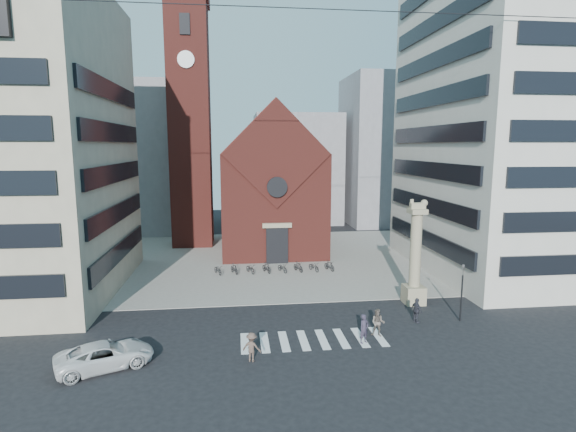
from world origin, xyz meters
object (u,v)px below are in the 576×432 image
object	(u,v)px
pedestrian_2	(417,310)
lion_column	(415,263)
white_car	(105,355)
pedestrian_0	(364,329)
pedestrian_1	(378,323)
scooter_0	(218,270)
traffic_light	(462,291)

from	to	relation	value
pedestrian_2	lion_column	bearing A→B (deg)	-36.68
white_car	pedestrian_0	size ratio (longest dim) A/B	2.80
white_car	pedestrian_1	size ratio (longest dim) A/B	2.86
lion_column	pedestrian_2	distance (m)	4.88
white_car	scooter_0	bearing A→B (deg)	-40.94
pedestrian_2	pedestrian_1	bearing A→B (deg)	101.64
white_car	pedestrian_2	xyz separation A→B (m)	(20.81, 4.37, 0.17)
lion_column	traffic_light	size ratio (longest dim) A/B	2.02
lion_column	white_car	bearing A→B (deg)	-159.47
white_car	traffic_light	bearing A→B (deg)	-103.39
traffic_light	pedestrian_2	bearing A→B (deg)	178.96
pedestrian_0	lion_column	bearing A→B (deg)	19.28
pedestrian_1	pedestrian_0	bearing A→B (deg)	-117.08
traffic_light	pedestrian_0	bearing A→B (deg)	-160.91
pedestrian_0	pedestrian_2	world-z (taller)	pedestrian_0
traffic_light	pedestrian_0	distance (m)	8.77
lion_column	pedestrian_0	size ratio (longest dim) A/B	4.45
traffic_light	pedestrian_2	size ratio (longest dim) A/B	2.32
pedestrian_0	pedestrian_2	distance (m)	5.61
pedestrian_1	pedestrian_2	distance (m)	4.08
lion_column	pedestrian_1	size ratio (longest dim) A/B	4.55
lion_column	pedestrian_2	bearing A→B (deg)	-109.43
lion_column	scooter_0	xyz separation A→B (m)	(-16.35, 10.33, -2.94)
lion_column	scooter_0	size ratio (longest dim) A/B	4.88
pedestrian_0	traffic_light	bearing A→B (deg)	-9.42
pedestrian_1	scooter_0	world-z (taller)	pedestrian_1
pedestrian_1	pedestrian_2	world-z (taller)	pedestrian_1
traffic_light	scooter_0	bearing A→B (deg)	141.99
pedestrian_1	pedestrian_2	xyz separation A→B (m)	(3.57, 1.97, -0.03)
traffic_light	pedestrian_0	size ratio (longest dim) A/B	2.21
lion_column	pedestrian_0	xyz separation A→B (m)	(-6.20, -6.83, -2.48)
traffic_light	pedestrian_0	xyz separation A→B (m)	(-8.19, -2.83, -1.31)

